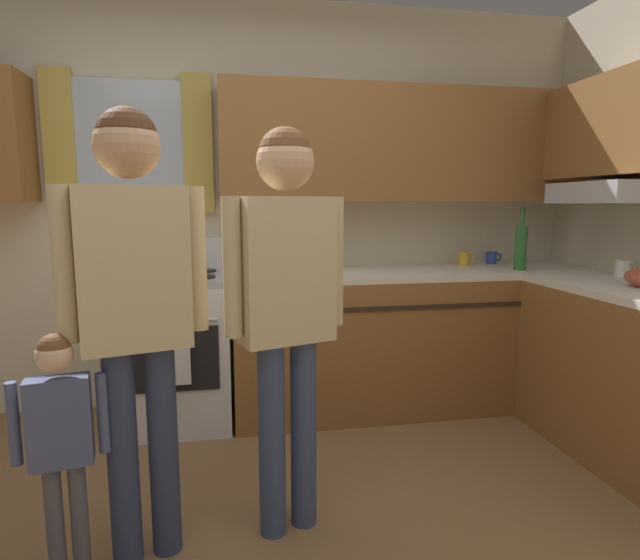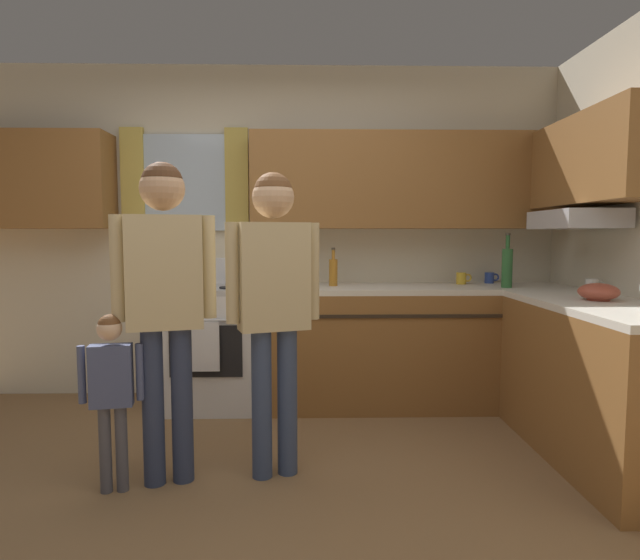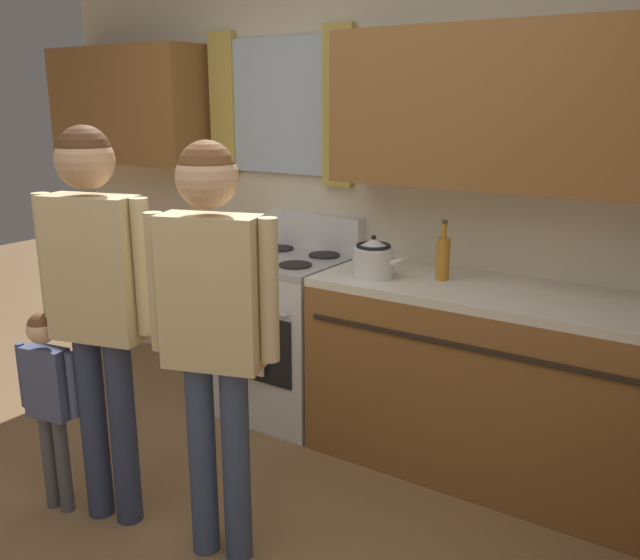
# 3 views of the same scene
# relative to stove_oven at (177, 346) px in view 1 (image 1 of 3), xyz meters

# --- Properties ---
(back_wall_unit) EXTENTS (4.60, 0.42, 2.60)m
(back_wall_unit) POSITION_rel_stove_oven_xyz_m (0.44, 0.27, 0.99)
(back_wall_unit) COLOR beige
(back_wall_unit) RESTS_ON ground
(kitchen_counter_run) EXTENTS (2.34, 2.05, 0.90)m
(kitchen_counter_run) POSITION_rel_stove_oven_xyz_m (1.83, -0.39, -0.02)
(kitchen_counter_run) COLOR brown
(kitchen_counter_run) RESTS_ON ground
(stove_oven) EXTENTS (0.62, 0.67, 1.10)m
(stove_oven) POSITION_rel_stove_oven_xyz_m (0.00, 0.00, 0.00)
(stove_oven) COLOR silver
(stove_oven) RESTS_ON ground
(bottle_wine_green) EXTENTS (0.08, 0.08, 0.39)m
(bottle_wine_green) POSITION_rel_stove_oven_xyz_m (2.15, -0.14, 0.58)
(bottle_wine_green) COLOR #2D6633
(bottle_wine_green) RESTS_ON kitchen_counter_run
(bottle_oil_amber) EXTENTS (0.06, 0.06, 0.29)m
(bottle_oil_amber) POSITION_rel_stove_oven_xyz_m (0.89, 0.02, 0.54)
(bottle_oil_amber) COLOR #B27223
(bottle_oil_amber) RESTS_ON kitchen_counter_run
(mug_cobalt_blue) EXTENTS (0.11, 0.07, 0.08)m
(mug_cobalt_blue) POSITION_rel_stove_oven_xyz_m (2.15, 0.22, 0.48)
(mug_cobalt_blue) COLOR #2D479E
(mug_cobalt_blue) RESTS_ON kitchen_counter_run
(mug_mustard_yellow) EXTENTS (0.12, 0.08, 0.09)m
(mug_mustard_yellow) POSITION_rel_stove_oven_xyz_m (1.90, 0.14, 0.48)
(mug_mustard_yellow) COLOR gold
(mug_mustard_yellow) RESTS_ON kitchen_counter_run
(mug_ceramic_white) EXTENTS (0.13, 0.08, 0.09)m
(mug_ceramic_white) POSITION_rel_stove_oven_xyz_m (2.57, -0.52, 0.48)
(mug_ceramic_white) COLOR white
(mug_ceramic_white) RESTS_ON kitchen_counter_run
(stovetop_kettle) EXTENTS (0.27, 0.20, 0.21)m
(stovetop_kettle) POSITION_rel_stove_oven_xyz_m (0.60, -0.12, 0.53)
(stovetop_kettle) COLOR silver
(stovetop_kettle) RESTS_ON kitchen_counter_run
(adult_holding_child) EXTENTS (0.49, 0.25, 1.64)m
(adult_holding_child) POSITION_rel_stove_oven_xyz_m (-0.01, -1.24, 0.56)
(adult_holding_child) COLOR #2D3856
(adult_holding_child) RESTS_ON ground
(adult_in_plaid) EXTENTS (0.48, 0.26, 1.60)m
(adult_in_plaid) POSITION_rel_stove_oven_xyz_m (0.53, -1.17, 0.54)
(adult_in_plaid) COLOR #38476B
(adult_in_plaid) RESTS_ON ground
(small_child) EXTENTS (0.30, 0.12, 0.89)m
(small_child) POSITION_rel_stove_oven_xyz_m (-0.26, -1.34, 0.09)
(small_child) COLOR #4C4C56
(small_child) RESTS_ON ground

